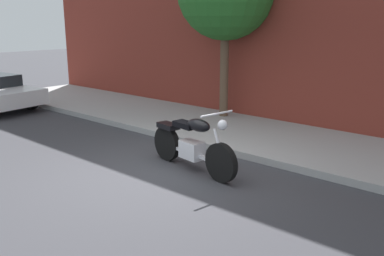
# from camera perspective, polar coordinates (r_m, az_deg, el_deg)

# --- Properties ---
(ground_plane) EXTENTS (60.00, 60.00, 0.00)m
(ground_plane) POSITION_cam_1_polar(r_m,az_deg,el_deg) (7.56, -4.93, -6.18)
(ground_plane) COLOR #38383D
(sidewalk) EXTENTS (19.27, 2.87, 0.14)m
(sidewalk) POSITION_cam_1_polar(r_m,az_deg,el_deg) (9.85, 8.15, -0.92)
(sidewalk) COLOR #9D9D9D
(sidewalk) RESTS_ON ground
(motorcycle) EXTENTS (2.17, 0.74, 1.17)m
(motorcycle) POSITION_cam_1_polar(r_m,az_deg,el_deg) (7.56, 0.02, -2.24)
(motorcycle) COLOR black
(motorcycle) RESTS_ON ground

